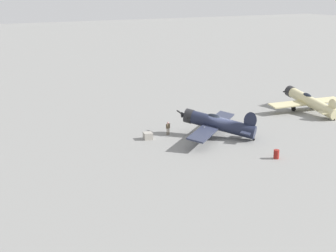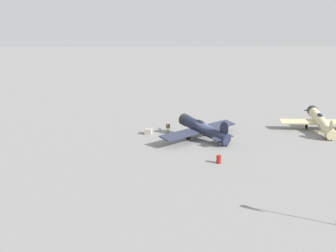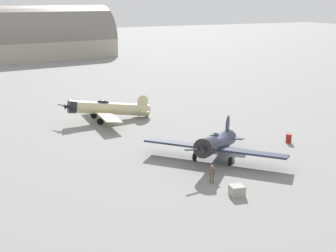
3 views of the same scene
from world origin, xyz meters
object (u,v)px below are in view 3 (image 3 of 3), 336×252
(airplane_foreground, at_px, (216,143))
(airplane_mid_apron, at_px, (107,109))
(equipment_crate, at_px, (237,190))
(ground_crew_mechanic, at_px, (212,172))
(fuel_drum, at_px, (289,138))

(airplane_foreground, distance_m, airplane_mid_apron, 18.78)
(airplane_mid_apron, bearing_deg, equipment_crate, 97.14)
(airplane_mid_apron, bearing_deg, ground_crew_mechanic, 96.36)
(airplane_mid_apron, distance_m, ground_crew_mechanic, 23.04)
(ground_crew_mechanic, bearing_deg, fuel_drum, 9.85)
(equipment_crate, xyz_separation_m, fuel_drum, (-8.58, 12.62, 0.08))
(airplane_foreground, relative_size, airplane_mid_apron, 0.98)
(ground_crew_mechanic, distance_m, equipment_crate, 3.00)
(equipment_crate, bearing_deg, airplane_foreground, 158.96)
(airplane_foreground, xyz_separation_m, equipment_crate, (7.60, -2.92, -1.22))
(equipment_crate, distance_m, fuel_drum, 15.26)
(ground_crew_mechanic, height_order, equipment_crate, ground_crew_mechanic)
(equipment_crate, height_order, fuel_drum, fuel_drum)
(ground_crew_mechanic, bearing_deg, equipment_crate, -94.91)
(airplane_mid_apron, height_order, ground_crew_mechanic, airplane_mid_apron)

